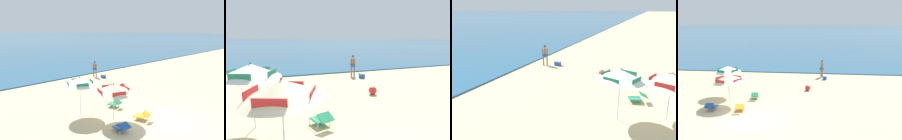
{
  "view_description": "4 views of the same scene",
  "coord_description": "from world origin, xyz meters",
  "views": [
    {
      "loc": [
        -9.49,
        -5.02,
        4.83
      ],
      "look_at": [
        2.81,
        7.29,
        1.44
      ],
      "focal_mm": 32.16,
      "sensor_mm": 36.0,
      "label": 1
    },
    {
      "loc": [
        -2.36,
        -2.37,
        3.04
      ],
      "look_at": [
        1.58,
        8.01,
        1.13
      ],
      "focal_mm": 29.8,
      "sensor_mm": 36.0,
      "label": 2
    },
    {
      "loc": [
        -11.2,
        3.27,
        4.52
      ],
      "look_at": [
        0.59,
        8.05,
        0.84
      ],
      "focal_mm": 34.03,
      "sensor_mm": 36.0,
      "label": 3
    },
    {
      "loc": [
        3.64,
        -11.91,
        5.26
      ],
      "look_at": [
        1.34,
        7.2,
        1.42
      ],
      "focal_mm": 37.51,
      "sensor_mm": 36.0,
      "label": 4
    }
  ],
  "objects": [
    {
      "name": "person_standing_near_shore",
      "position": [
        4.05,
        11.12,
        0.97
      ],
      "size": [
        0.41,
        0.47,
        1.68
      ],
      "color": "#8C6042",
      "rests_on": "ground"
    },
    {
      "name": "lounge_chair_facing_sea",
      "position": [
        -1.0,
        1.13,
        0.27
      ],
      "size": [
        0.73,
        0.99,
        0.52
      ],
      "color": "gold",
      "rests_on": "ground"
    },
    {
      "name": "lounge_chair_under_umbrella",
      "position": [
        -2.79,
        1.02,
        0.27
      ],
      "size": [
        0.62,
        0.92,
        0.51
      ],
      "color": "#1E4799",
      "rests_on": "ground"
    },
    {
      "name": "beach_umbrella_striped_main",
      "position": [
        -2.09,
        2.27,
        1.79
      ],
      "size": [
        2.71,
        2.7,
        2.09
      ],
      "color": "silver",
      "rests_on": "ground"
    },
    {
      "name": "ground_plane",
      "position": [
        0.0,
        0.0,
        0.0
      ],
      "size": [
        800.0,
        800.0,
        0.0
      ],
      "primitive_type": "plane",
      "color": "#CCB78C"
    },
    {
      "name": "cooler_box",
      "position": [
        4.35,
        10.13,
        0.2
      ],
      "size": [
        0.41,
        0.54,
        0.43
      ],
      "color": "#1E56A8",
      "rests_on": "ground"
    },
    {
      "name": "lounge_chair_beside_umbrella",
      "position": [
        -0.73,
        3.52,
        0.27
      ],
      "size": [
        0.76,
        1.0,
        0.52
      ],
      "color": "#1E7F56",
      "rests_on": "ground"
    },
    {
      "name": "beach_ball",
      "position": [
        2.89,
        6.12,
        0.22
      ],
      "size": [
        0.44,
        0.44,
        0.44
      ],
      "primitive_type": "sphere",
      "color": "red",
      "rests_on": "ground"
    },
    {
      "name": "beach_umbrella_striped_second",
      "position": [
        -2.9,
        4.2,
        1.99
      ],
      "size": [
        2.42,
        2.44,
        2.27
      ],
      "color": "silver",
      "rests_on": "ground"
    }
  ]
}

